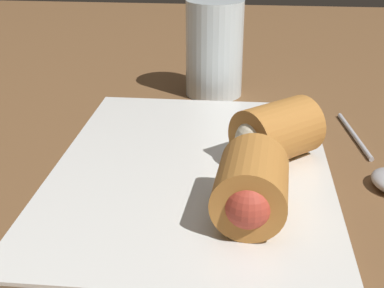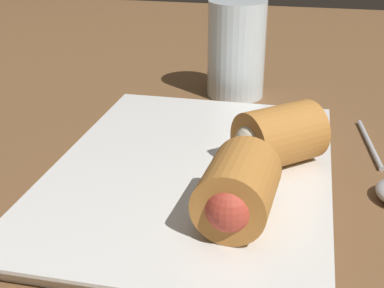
% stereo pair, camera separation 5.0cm
% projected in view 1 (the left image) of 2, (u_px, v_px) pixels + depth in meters
% --- Properties ---
extents(table_surface, '(1.80, 1.40, 0.02)m').
position_uv_depth(table_surface, '(180.00, 200.00, 0.47)').
color(table_surface, brown).
rests_on(table_surface, ground).
extents(serving_plate, '(0.34, 0.24, 0.01)m').
position_uv_depth(serving_plate, '(192.00, 173.00, 0.48)').
color(serving_plate, silver).
rests_on(serving_plate, table_surface).
extents(roll_front_left, '(0.08, 0.06, 0.05)m').
position_uv_depth(roll_front_left, '(251.00, 188.00, 0.39)').
color(roll_front_left, '#B77533').
rests_on(roll_front_left, serving_plate).
extents(roll_front_right, '(0.09, 0.09, 0.05)m').
position_uv_depth(roll_front_right, '(273.00, 133.00, 0.48)').
color(roll_front_right, '#B77533').
rests_on(roll_front_right, serving_plate).
extents(drinking_glass, '(0.07, 0.07, 0.12)m').
position_uv_depth(drinking_glass, '(214.00, 48.00, 0.67)').
color(drinking_glass, silver).
rests_on(drinking_glass, table_surface).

